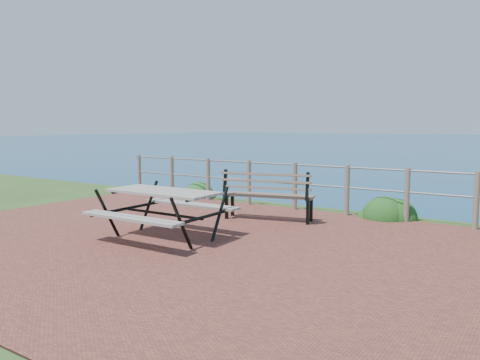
# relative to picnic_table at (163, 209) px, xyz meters

# --- Properties ---
(ground) EXTENTS (10.00, 7.00, 0.12)m
(ground) POSITION_rel_picnic_table_xyz_m (0.54, 0.09, -0.49)
(ground) COLOR brown
(ground) RESTS_ON ground
(safety_railing) EXTENTS (9.40, 0.10, 1.00)m
(safety_railing) POSITION_rel_picnic_table_xyz_m (0.54, 3.44, 0.08)
(safety_railing) COLOR #6B5B4C
(safety_railing) RESTS_ON ground
(picnic_table) EXTENTS (1.82, 1.57, 0.76)m
(picnic_table) POSITION_rel_picnic_table_xyz_m (0.00, 0.00, 0.00)
(picnic_table) COLOR gray
(picnic_table) RESTS_ON ground
(park_bench) EXTENTS (1.74, 0.81, 0.95)m
(park_bench) POSITION_rel_picnic_table_xyz_m (0.64, 2.17, 0.14)
(park_bench) COLOR brown
(park_bench) RESTS_ON ground
(shrub_lip_west) EXTENTS (0.83, 0.83, 0.59)m
(shrub_lip_west) POSITION_rel_picnic_table_xyz_m (-2.22, 3.85, -0.49)
(shrub_lip_west) COLOR #215921
(shrub_lip_west) RESTS_ON ground
(shrub_lip_east) EXTENTS (0.85, 0.85, 0.62)m
(shrub_lip_east) POSITION_rel_picnic_table_xyz_m (2.34, 3.79, -0.49)
(shrub_lip_east) COLOR #144416
(shrub_lip_east) RESTS_ON ground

